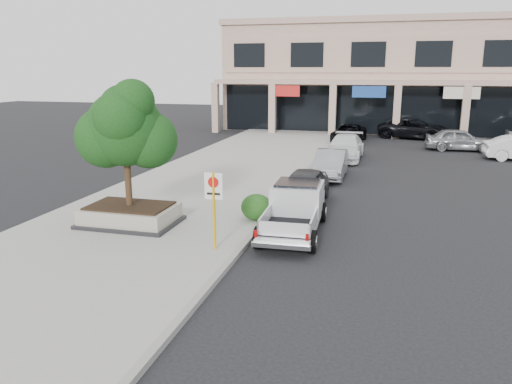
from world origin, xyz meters
TOP-DOWN VIEW (x-y plane):
  - ground at (0.00, 0.00)m, footprint 120.00×120.00m
  - sidewalk at (-5.50, 6.00)m, footprint 8.00×52.00m
  - curb at (-1.55, 6.00)m, footprint 0.20×52.00m
  - strip_mall at (8.00, 33.93)m, footprint 40.55×12.43m
  - planter at (-5.86, 0.90)m, footprint 3.20×2.20m
  - planter_tree at (-5.73, 1.05)m, footprint 2.90×2.55m
  - no_parking_sign at (-2.25, -0.66)m, footprint 0.55×0.09m
  - hedge at (-1.80, 2.45)m, footprint 1.10×0.99m
  - pickup_truck at (-0.35, 1.75)m, footprint 2.05×5.07m
  - curb_car_a at (-0.67, 5.65)m, footprint 1.80×4.11m
  - curb_car_b at (-0.22, 10.94)m, footprint 1.48×4.18m
  - curb_car_c at (0.00, 16.44)m, footprint 2.13×5.06m
  - curb_car_d at (-0.40, 23.99)m, footprint 2.52×4.90m
  - lot_car_a at (7.09, 21.78)m, footprint 4.44×1.94m
  - lot_car_d at (4.44, 27.21)m, footprint 5.97×3.81m

SIDE VIEW (x-z plane):
  - ground at x=0.00m, z-range 0.00..0.00m
  - sidewalk at x=-5.50m, z-range 0.00..0.15m
  - curb at x=-1.55m, z-range 0.00..0.15m
  - planter at x=-5.86m, z-range 0.14..0.82m
  - hedge at x=-1.80m, z-range 0.15..1.08m
  - curb_car_d at x=-0.40m, z-range 0.00..1.32m
  - curb_car_b at x=-0.22m, z-range 0.00..1.38m
  - curb_car_a at x=-0.67m, z-range 0.00..1.38m
  - curb_car_c at x=0.00m, z-range 0.00..1.46m
  - lot_car_a at x=7.09m, z-range 0.00..1.49m
  - lot_car_d at x=4.44m, z-range 0.00..1.53m
  - pickup_truck at x=-0.35m, z-range 0.00..1.58m
  - no_parking_sign at x=-2.25m, z-range 0.48..2.78m
  - planter_tree at x=-5.73m, z-range 1.41..5.41m
  - strip_mall at x=8.00m, z-range 0.00..9.50m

